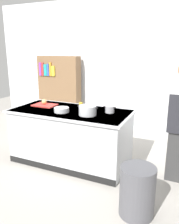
# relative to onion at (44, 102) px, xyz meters

# --- Properties ---
(ground_plane) EXTENTS (10.00, 10.00, 0.00)m
(ground_plane) POSITION_rel_onion_xyz_m (0.60, -0.12, -0.96)
(ground_plane) COLOR #9E9991
(back_wall) EXTENTS (6.40, 0.12, 3.00)m
(back_wall) POSITION_rel_onion_xyz_m (0.60, 1.98, 0.54)
(back_wall) COLOR silver
(back_wall) RESTS_ON ground_plane
(counter_island) EXTENTS (1.98, 0.98, 0.90)m
(counter_island) POSITION_rel_onion_xyz_m (0.60, -0.12, -0.50)
(counter_island) COLOR #B7BABF
(counter_island) RESTS_ON ground_plane
(cutting_board) EXTENTS (0.40, 0.28, 0.02)m
(cutting_board) POSITION_rel_onion_xyz_m (0.03, -0.02, -0.05)
(cutting_board) COLOR red
(cutting_board) RESTS_ON counter_island
(onion) EXTENTS (0.09, 0.09, 0.09)m
(onion) POSITION_rel_onion_xyz_m (0.00, 0.00, 0.00)
(onion) COLOR tan
(onion) RESTS_ON cutting_board
(stock_pot) EXTENTS (0.33, 0.27, 0.15)m
(stock_pot) POSITION_rel_onion_xyz_m (0.97, -0.25, 0.01)
(stock_pot) COLOR #B7BABF
(stock_pot) RESTS_ON counter_island
(sauce_pan) EXTENTS (0.21, 0.14, 0.11)m
(sauce_pan) POSITION_rel_onion_xyz_m (1.23, 0.02, -0.01)
(sauce_pan) COLOR #99999E
(sauce_pan) RESTS_ON counter_island
(mixing_bowl) EXTENTS (0.24, 0.24, 0.07)m
(mixing_bowl) POSITION_rel_onion_xyz_m (0.52, -0.27, -0.03)
(mixing_bowl) COLOR #B7BABF
(mixing_bowl) RESTS_ON counter_island
(juice_cup) EXTENTS (0.07, 0.07, 0.10)m
(juice_cup) POSITION_rel_onion_xyz_m (0.69, 0.08, -0.01)
(juice_cup) COLOR yellow
(juice_cup) RESTS_ON counter_island
(trash_bin) EXTENTS (0.41, 0.41, 0.60)m
(trash_bin) POSITION_rel_onion_xyz_m (1.93, -0.98, -0.66)
(trash_bin) COLOR #4C4C51
(trash_bin) RESTS_ON ground_plane
(bookshelf) EXTENTS (1.10, 0.31, 1.70)m
(bookshelf) POSITION_rel_onion_xyz_m (-0.72, 1.68, -0.11)
(bookshelf) COLOR brown
(bookshelf) RESTS_ON ground_plane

